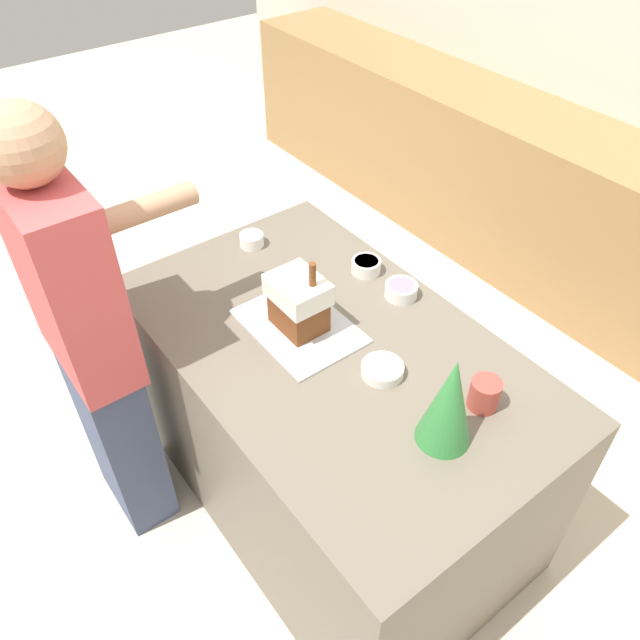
% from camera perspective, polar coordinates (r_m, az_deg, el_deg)
% --- Properties ---
extents(ground_plane, '(12.00, 12.00, 0.00)m').
position_cam_1_polar(ground_plane, '(2.83, 0.87, -15.36)').
color(ground_plane, beige).
extents(back_cabinet_block, '(6.00, 0.60, 0.94)m').
position_cam_1_polar(back_cabinet_block, '(3.68, 25.99, 6.14)').
color(back_cabinet_block, '#9E7547').
rests_on(back_cabinet_block, ground_plane).
extents(kitchen_island, '(1.59, 0.96, 0.90)m').
position_cam_1_polar(kitchen_island, '(2.46, 0.98, -9.71)').
color(kitchen_island, '#6B6051').
rests_on(kitchen_island, ground_plane).
extents(baking_tray, '(0.43, 0.31, 0.01)m').
position_cam_1_polar(baking_tray, '(2.19, -1.92, -0.55)').
color(baking_tray, silver).
rests_on(baking_tray, kitchen_island).
extents(gingerbread_house, '(0.20, 0.16, 0.29)m').
position_cam_1_polar(gingerbread_house, '(2.11, -1.98, 1.66)').
color(gingerbread_house, brown).
rests_on(gingerbread_house, baking_tray).
extents(decorative_tree, '(0.16, 0.16, 0.32)m').
position_cam_1_polar(decorative_tree, '(1.78, 11.76, -7.32)').
color(decorative_tree, '#33843D').
rests_on(decorative_tree, kitchen_island).
extents(candy_bowl_front_corner, '(0.14, 0.14, 0.04)m').
position_cam_1_polar(candy_bowl_front_corner, '(2.02, 5.73, -4.50)').
color(candy_bowl_front_corner, white).
rests_on(candy_bowl_front_corner, kitchen_island).
extents(candy_bowl_beside_tree, '(0.10, 0.10, 0.05)m').
position_cam_1_polar(candy_bowl_beside_tree, '(2.57, -6.27, 7.34)').
color(candy_bowl_beside_tree, white).
rests_on(candy_bowl_beside_tree, kitchen_island).
extents(candy_bowl_near_tray_right, '(0.11, 0.11, 0.05)m').
position_cam_1_polar(candy_bowl_near_tray_right, '(2.42, 4.24, 5.00)').
color(candy_bowl_near_tray_right, white).
rests_on(candy_bowl_near_tray_right, kitchen_island).
extents(candy_bowl_far_right, '(0.12, 0.12, 0.05)m').
position_cam_1_polar(candy_bowl_far_right, '(2.32, 7.43, 2.76)').
color(candy_bowl_far_right, white).
rests_on(candy_bowl_far_right, kitchen_island).
extents(mug, '(0.09, 0.09, 0.10)m').
position_cam_1_polar(mug, '(1.97, 14.80, -6.57)').
color(mug, '#B24238').
rests_on(mug, kitchen_island).
extents(person, '(0.46, 0.58, 1.75)m').
position_cam_1_polar(person, '(2.25, -20.18, -2.18)').
color(person, '#424C6B').
rests_on(person, ground_plane).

